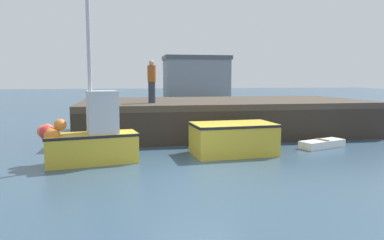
# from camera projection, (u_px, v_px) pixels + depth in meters

# --- Properties ---
(ground) EXTENTS (120.00, 160.00, 0.10)m
(ground) POSITION_uv_depth(u_px,v_px,m) (195.00, 174.00, 9.90)
(ground) COLOR #334C60
(pier) EXTENTS (12.97, 6.13, 1.55)m
(pier) POSITION_uv_depth(u_px,v_px,m) (225.00, 107.00, 16.52)
(pier) COLOR #473D33
(pier) RESTS_ON ground
(fishing_boat_near_left) EXTENTS (3.02, 1.51, 5.13)m
(fishing_boat_near_left) POSITION_uv_depth(u_px,v_px,m) (91.00, 136.00, 10.87)
(fishing_boat_near_left) COLOR gold
(fishing_boat_near_left) RESTS_ON ground
(fishing_boat_near_right) EXTENTS (2.87, 1.80, 1.07)m
(fishing_boat_near_right) POSITION_uv_depth(u_px,v_px,m) (233.00, 138.00, 12.20)
(fishing_boat_near_right) COLOR gold
(fishing_boat_near_right) RESTS_ON ground
(rowboat) EXTENTS (1.95, 1.22, 0.32)m
(rowboat) POSITION_uv_depth(u_px,v_px,m) (322.00, 144.00, 13.41)
(rowboat) COLOR white
(rowboat) RESTS_ON ground
(dockworker) EXTENTS (0.34, 0.34, 1.77)m
(dockworker) POSITION_uv_depth(u_px,v_px,m) (152.00, 81.00, 14.83)
(dockworker) COLOR #2D3342
(dockworker) RESTS_ON pier
(warehouse) EXTENTS (8.28, 5.07, 5.36)m
(warehouse) POSITION_uv_depth(u_px,v_px,m) (196.00, 77.00, 46.19)
(warehouse) COLOR gray
(warehouse) RESTS_ON ground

